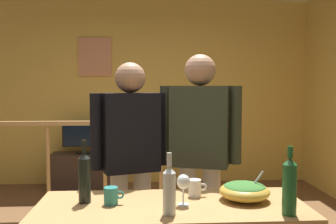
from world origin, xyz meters
TOP-DOWN VIEW (x-y plane):
  - back_wall at (0.00, 2.74)m, footprint 5.18×0.10m
  - framed_picture at (-0.64, 2.68)m, footprint 0.48×0.03m
  - stair_railing at (-0.18, 1.43)m, footprint 3.36×0.10m
  - tv_console at (-0.78, 2.39)m, footprint 0.90×0.40m
  - flat_screen_tv at (-0.78, 2.36)m, footprint 0.56×0.12m
  - serving_table at (0.24, -0.79)m, footprint 1.58×0.64m
  - salad_bowl at (0.69, -0.74)m, footprint 0.31×0.31m
  - wine_glass at (0.31, -0.81)m, footprint 0.08×0.08m
  - wine_bottle_clear at (0.22, -0.97)m, footprint 0.07×0.07m
  - wine_bottle_dark at (-0.27, -0.73)m, footprint 0.07×0.07m
  - wine_bottle_green at (0.86, -1.01)m, footprint 0.08×0.08m
  - mug_teal at (-0.11, -0.77)m, footprint 0.12×0.08m
  - mug_white at (0.40, -0.65)m, footprint 0.12×0.08m
  - person_standing_left at (-0.02, -0.16)m, footprint 0.57×0.33m
  - person_standing_right at (0.50, -0.16)m, footprint 0.59×0.34m

SIDE VIEW (x-z plane):
  - tv_console at x=-0.78m, z-range 0.00..0.51m
  - serving_table at x=0.24m, z-range 0.30..1.06m
  - stair_railing at x=-0.18m, z-range 0.15..1.25m
  - flat_screen_tv at x=-0.78m, z-range 0.55..0.97m
  - mug_teal at x=-0.11m, z-range 0.76..0.86m
  - mug_white at x=0.40m, z-range 0.76..0.87m
  - salad_bowl at x=0.69m, z-range 0.73..0.91m
  - wine_glass at x=0.31m, z-range 0.80..0.98m
  - wine_bottle_clear at x=0.22m, z-range 0.73..1.06m
  - wine_bottle_dark at x=-0.27m, z-range 0.73..1.10m
  - wine_bottle_green at x=0.86m, z-range 0.73..1.10m
  - person_standing_left at x=-0.02m, z-range 0.15..1.78m
  - person_standing_right at x=0.50m, z-range 0.17..1.85m
  - back_wall at x=0.00m, z-range 0.00..2.75m
  - framed_picture at x=-0.64m, z-range 1.60..2.17m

